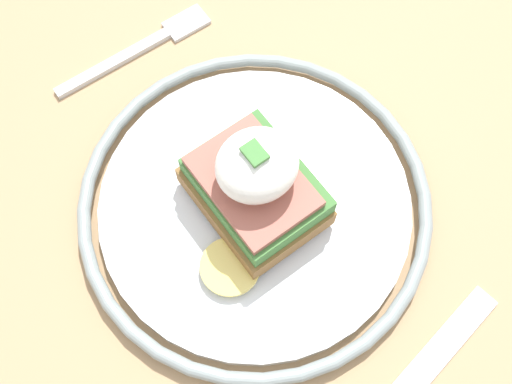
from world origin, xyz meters
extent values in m
plane|color=gray|center=(0.00, 0.00, 0.00)|extent=(6.00, 6.00, 0.00)
cube|color=tan|center=(0.00, 0.00, 0.73)|extent=(0.86, 0.86, 0.03)
cylinder|color=tan|center=(-0.37, 0.37, 0.36)|extent=(0.06, 0.06, 0.71)
cylinder|color=silver|center=(0.00, 0.04, 0.75)|extent=(0.23, 0.23, 0.01)
torus|color=gray|center=(0.00, 0.04, 0.75)|extent=(0.26, 0.26, 0.01)
cube|color=olive|center=(0.00, 0.04, 0.77)|extent=(0.09, 0.07, 0.02)
cube|color=#427A38|center=(0.00, 0.04, 0.78)|extent=(0.09, 0.07, 0.02)
cube|color=#9E5647|center=(0.00, 0.04, 0.79)|extent=(0.08, 0.06, 0.01)
ellipsoid|color=white|center=(0.00, 0.05, 0.82)|extent=(0.05, 0.06, 0.04)
cylinder|color=#EAD166|center=(0.03, 0.00, 0.76)|extent=(0.04, 0.04, 0.00)
cube|color=#47843D|center=(0.00, 0.04, 0.84)|extent=(0.02, 0.01, 0.00)
cube|color=silver|center=(-0.17, 0.03, 0.74)|extent=(0.01, 0.11, 0.00)
cube|color=silver|center=(-0.17, 0.10, 0.74)|extent=(0.02, 0.04, 0.00)
cube|color=silver|center=(0.16, 0.08, 0.74)|extent=(0.04, 0.11, 0.00)
camera|label=1|loc=(0.14, -0.06, 1.19)|focal=45.00mm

